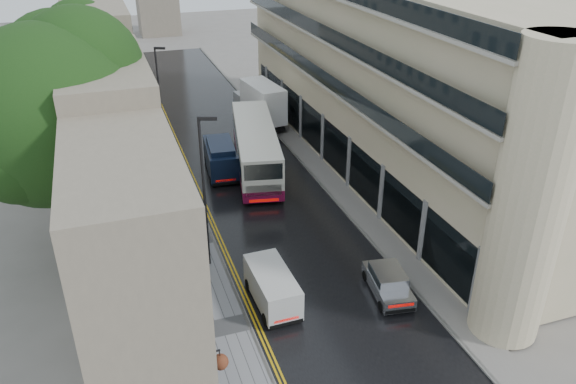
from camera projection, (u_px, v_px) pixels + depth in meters
road at (248, 174)px, 42.95m from camera, size 9.00×85.00×0.02m
left_sidewalk at (171, 184)px, 41.24m from camera, size 2.70×85.00×0.12m
right_sidewalk at (314, 164)px, 44.48m from camera, size 1.80×85.00×0.12m
old_shop_row at (107, 101)px, 39.58m from camera, size 4.50×56.00×12.00m
modern_block at (385, 77)px, 41.45m from camera, size 8.00×40.00×14.00m
tree_near at (54, 146)px, 29.86m from camera, size 10.56×10.56×13.89m
tree_far at (65, 90)px, 41.20m from camera, size 9.24×9.24×12.46m
cream_bus at (241, 168)px, 39.75m from camera, size 5.24×12.89×3.43m
white_lorry at (257, 111)px, 49.83m from camera, size 3.23×7.87×4.01m
silver_hatchback at (383, 299)px, 28.19m from camera, size 2.24×4.06×1.44m
white_van at (266, 309)px, 27.16m from camera, size 1.92×4.30×1.93m
navy_van at (211, 168)px, 40.74m from camera, size 2.59×5.41×2.67m
pedestrian at (198, 235)px, 33.33m from camera, size 0.69×0.59×1.61m
lamp_post_near at (204, 195)px, 30.09m from camera, size 1.01×0.54×8.81m
lamp_post_far at (160, 96)px, 46.58m from camera, size 0.91×0.55×8.08m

